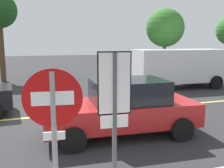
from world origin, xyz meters
TOP-DOWN VIEW (x-y plane):
  - ground_plane at (0.00, 0.00)m, footprint 80.00×80.00m
  - lane_marking_centre at (3.00, 0.00)m, footprint 28.00×0.16m
  - stop_sign at (0.03, -5.87)m, footprint 0.76×0.12m
  - speed_limit_sign at (1.01, -5.41)m, footprint 0.54×0.06m
  - white_van at (7.90, 3.59)m, footprint 5.29×2.45m
  - car_red_far_lane at (2.24, -2.46)m, footprint 4.39×2.21m
  - tree_left_verge at (8.98, 7.24)m, footprint 2.69×2.69m

SIDE VIEW (x-z plane):
  - ground_plane at x=0.00m, z-range 0.00..0.00m
  - lane_marking_centre at x=3.00m, z-range 0.00..0.01m
  - car_red_far_lane at x=2.24m, z-range 0.01..1.60m
  - white_van at x=7.90m, z-range 0.17..2.37m
  - stop_sign at x=0.03m, z-range 0.43..2.77m
  - speed_limit_sign at x=1.01m, z-range 0.50..3.02m
  - tree_left_verge at x=8.98m, z-range 1.11..6.05m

